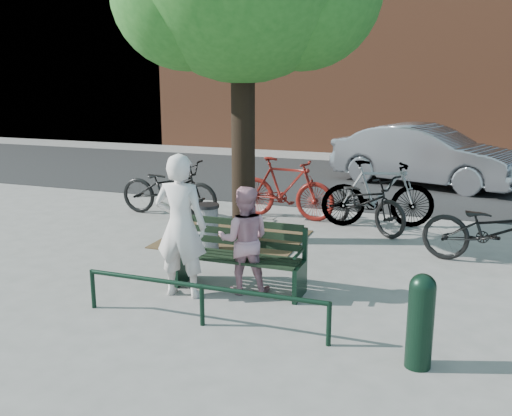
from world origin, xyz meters
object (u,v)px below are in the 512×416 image
at_px(person_right, 244,240).
at_px(bicycle_c, 363,202).
at_px(parked_car, 426,155).
at_px(person_left, 181,226).
at_px(bollard, 421,318).
at_px(litter_bin, 208,228).
at_px(park_bench, 242,254).

relative_size(person_right, bicycle_c, 0.70).
xyz_separation_m(bicycle_c, parked_car, (0.78, 4.98, 0.25)).
distance_m(person_left, bicycle_c, 4.42).
bearing_deg(bollard, person_right, 151.21).
bearing_deg(bicycle_c, litter_bin, 169.25).
distance_m(park_bench, bicycle_c, 3.69).
bearing_deg(park_bench, parked_car, 78.00).
relative_size(person_right, litter_bin, 1.81).
height_order(park_bench, parked_car, parked_car).
relative_size(park_bench, bollard, 1.77).
height_order(person_right, litter_bin, person_right).
height_order(person_right, parked_car, parked_car).
bearing_deg(bollard, person_left, 163.80).
xyz_separation_m(litter_bin, bicycle_c, (2.17, 2.19, 0.14)).
bearing_deg(person_left, bollard, 159.18).
xyz_separation_m(person_left, bollard, (3.09, -0.90, -0.42)).
bearing_deg(person_right, person_left, 11.68).
distance_m(park_bench, bollard, 2.83).
bearing_deg(park_bench, bollard, -30.10).
relative_size(bollard, bicycle_c, 0.47).
xyz_separation_m(park_bench, litter_bin, (-1.14, 1.35, -0.07)).
xyz_separation_m(person_left, litter_bin, (-0.49, 1.87, -0.54)).
bearing_deg(litter_bin, bicycle_c, 45.33).
distance_m(bollard, litter_bin, 4.53).
bearing_deg(litter_bin, person_right, -50.47).
bearing_deg(park_bench, litter_bin, 130.01).
bearing_deg(park_bench, person_right, -56.46).
height_order(person_left, bicycle_c, person_left).
height_order(litter_bin, parked_car, parked_car).
relative_size(person_left, bollard, 1.93).
distance_m(person_right, parked_car, 8.81).
xyz_separation_m(park_bench, bollard, (2.44, -1.42, 0.05)).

